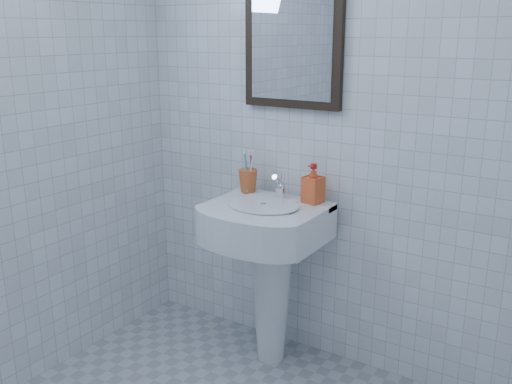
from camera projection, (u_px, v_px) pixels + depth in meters
The scene contains 6 objects.
wall_back at pixel (343, 109), 2.57m from camera, with size 2.20×0.02×2.50m, color silver.
washbasin at pixel (269, 256), 2.72m from camera, with size 0.54×0.39×0.83m.
faucet at pixel (280, 188), 2.71m from camera, with size 0.05×0.11×0.13m.
toothbrush_cup at pixel (248, 181), 2.82m from camera, with size 0.09×0.09×0.11m, color #BE5525, non-canonical shape.
soap_dispenser at pixel (313, 183), 2.63m from camera, with size 0.08×0.08×0.18m, color red.
wall_mirror at pixel (293, 40), 2.61m from camera, with size 0.50×0.04×0.62m.
Camera 1 is at (1.07, -1.18, 1.59)m, focal length 40.00 mm.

